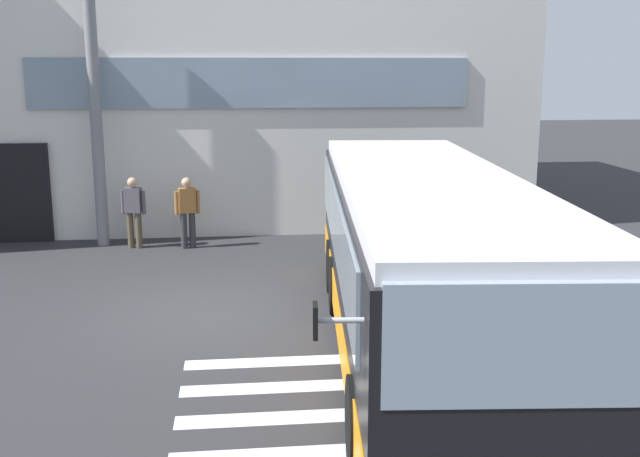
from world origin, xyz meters
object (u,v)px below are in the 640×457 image
object	(u,v)px
entry_support_column	(96,113)
passenger_by_doorway	(187,209)
bus_main_foreground	(425,267)
passenger_near_column	(134,209)

from	to	relation	value
entry_support_column	passenger_by_doorway	xyz separation A→B (m)	(2.05, -0.55, -2.20)
entry_support_column	bus_main_foreground	xyz separation A→B (m)	(5.96, -7.66, -1.80)
bus_main_foreground	passenger_near_column	bearing A→B (deg)	125.39
passenger_near_column	entry_support_column	bearing A→B (deg)	153.73
entry_support_column	passenger_by_doorway	distance (m)	3.06
passenger_near_column	passenger_by_doorway	world-z (taller)	same
bus_main_foreground	passenger_by_doorway	bearing A→B (deg)	118.76
passenger_near_column	passenger_by_doorway	distance (m)	1.26
entry_support_column	bus_main_foreground	size ratio (longest dim) A/B	0.58
passenger_near_column	passenger_by_doorway	size ratio (longest dim) A/B	1.00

